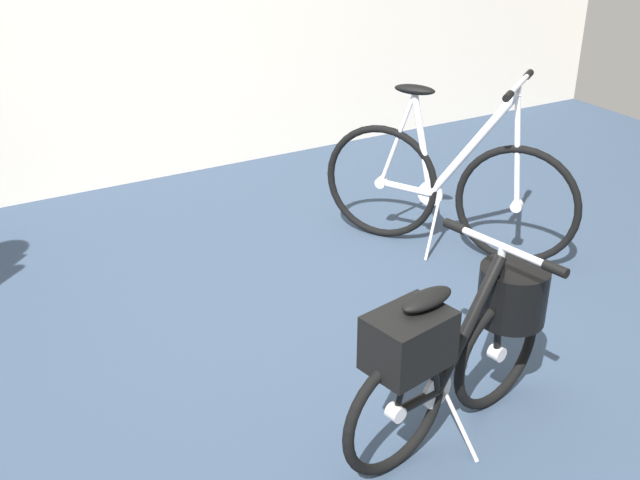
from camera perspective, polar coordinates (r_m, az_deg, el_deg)
The scene contains 3 objects.
ground_plane at distance 3.31m, azimuth -0.36°, elevation -9.83°, with size 8.09×8.09×0.00m, color #2D3D51.
folding_bike_foreground at distance 2.85m, azimuth 10.30°, elevation -7.24°, with size 1.02×0.53×0.74m.
display_bike_left at distance 4.21m, azimuth 9.29°, elevation 3.90°, with size 0.84×1.18×0.98m.
Camera 1 is at (-1.30, -2.33, 1.95)m, focal length 43.62 mm.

